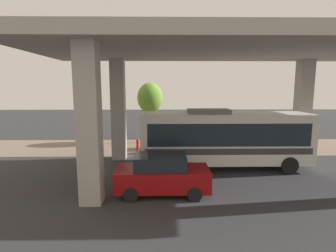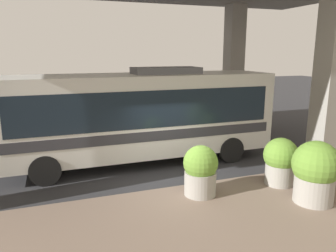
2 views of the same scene
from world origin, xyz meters
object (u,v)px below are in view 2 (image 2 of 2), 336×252
planter_middle (200,170)px  planter_back (315,172)px  planter_front (280,161)px  parked_car (191,115)px  bus (141,112)px

planter_middle → planter_back: (-1.54, -2.81, 0.15)m
planter_front → parked_car: bearing=-1.2°
planter_middle → bus: bearing=13.6°
planter_back → parked_car: (8.94, -0.09, -0.02)m
planter_back → parked_car: size_ratio=0.42×
planter_front → planter_back: (-1.40, -0.06, 0.13)m
planter_middle → planter_back: bearing=-118.7°
planter_middle → parked_car: size_ratio=0.36×
parked_car → planter_back: bearing=179.4°
bus → planter_middle: 3.81m
bus → parked_car: (3.89, -3.75, -1.06)m
planter_middle → planter_back: planter_back is taller
planter_back → planter_middle: bearing=61.3°
planter_front → planter_back: size_ratio=0.86×
planter_front → parked_car: 7.54m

